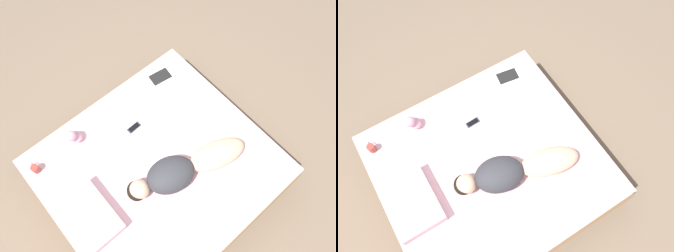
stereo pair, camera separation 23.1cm
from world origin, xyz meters
The scene contains 8 objects.
ground_plane centered at (0.00, 0.00, 0.00)m, with size 12.00×12.00×0.00m, color #7A6651.
bed centered at (0.00, 0.00, 0.24)m, with size 2.00×2.16×0.49m.
person centered at (-0.22, -0.14, 0.60)m, with size 0.58×1.24×0.24m.
open_magazine centered at (0.65, -0.67, 0.50)m, with size 0.50×0.39×0.01m.
coffee_mug centered at (0.73, 0.91, 0.54)m, with size 0.11×0.07×0.09m.
cell_phone centered at (0.47, -0.08, 0.50)m, with size 0.07×0.15×0.01m.
plush_toy centered at (0.74, 0.45, 0.58)m, with size 0.13×0.16×0.20m.
pillow centered at (0.02, 0.80, 0.55)m, with size 0.58×0.42×0.13m.
Camera 1 is at (-0.83, 0.59, 3.54)m, focal length 35.00 mm.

